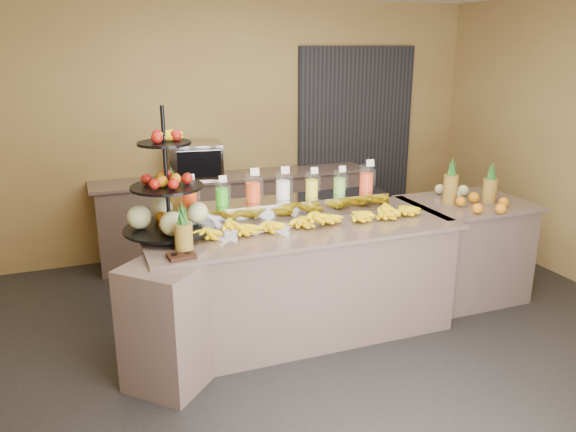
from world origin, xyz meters
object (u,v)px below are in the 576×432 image
pitcher_tray (283,207)px  fruit_stand (175,203)px  banana_heap (314,217)px  right_fruit_pile (475,197)px  oven_warmer (195,161)px  condiment_caddy (181,256)px

pitcher_tray → fruit_stand: bearing=-170.0°
banana_heap → right_fruit_pile: right_fruit_pile is taller
fruit_stand → right_fruit_pile: (2.64, -0.15, -0.16)m
pitcher_tray → fruit_stand: (-0.92, -0.16, 0.17)m
right_fruit_pile → oven_warmer: bearing=136.8°
fruit_stand → right_fruit_pile: size_ratio=1.98×
pitcher_tray → fruit_stand: 0.95m
pitcher_tray → oven_warmer: (-0.39, 1.67, 0.11)m
oven_warmer → pitcher_tray: bearing=-69.8°
fruit_stand → oven_warmer: size_ratio=1.72×
fruit_stand → condiment_caddy: fruit_stand is taller
banana_heap → fruit_stand: (-1.07, 0.15, 0.18)m
condiment_caddy → oven_warmer: oven_warmer is taller
right_fruit_pile → oven_warmer: (-2.11, 1.98, 0.11)m
pitcher_tray → fruit_stand: size_ratio=1.91×
pitcher_tray → right_fruit_pile: right_fruit_pile is taller
pitcher_tray → condiment_caddy: size_ratio=10.24×
banana_heap → oven_warmer: size_ratio=3.44×
fruit_stand → banana_heap: bearing=1.7°
banana_heap → condiment_caddy: (-1.13, -0.36, -0.05)m
banana_heap → fruit_stand: bearing=172.2°
pitcher_tray → oven_warmer: size_ratio=3.29×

